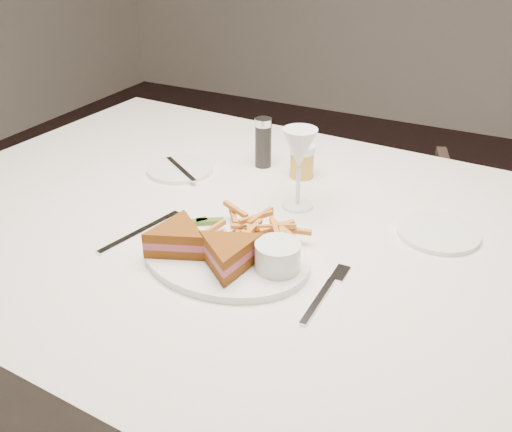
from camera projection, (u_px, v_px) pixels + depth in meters
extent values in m
plane|color=black|center=(304.00, 376.00, 1.82)|extent=(5.00, 5.00, 0.00)
cube|color=silver|center=(266.00, 365.00, 1.34)|extent=(1.66, 1.15, 0.75)
imported|color=#45332A|center=(365.00, 227.00, 2.06)|extent=(0.70, 0.68, 0.59)
ellipsoid|color=white|center=(226.00, 257.00, 1.04)|extent=(0.33, 0.27, 0.01)
cube|color=silver|center=(140.00, 232.00, 1.13)|extent=(0.06, 0.20, 0.00)
cylinder|color=white|center=(180.00, 169.00, 1.39)|extent=(0.16, 0.16, 0.01)
cylinder|color=white|center=(438.00, 233.00, 1.12)|extent=(0.16, 0.16, 0.01)
cylinder|color=black|center=(263.00, 143.00, 1.39)|extent=(0.04, 0.04, 0.12)
cylinder|color=gold|center=(302.00, 161.00, 1.34)|extent=(0.06, 0.06, 0.08)
cube|color=#406021|center=(210.00, 222.00, 1.13)|extent=(0.06, 0.04, 0.01)
cube|color=#406021|center=(194.00, 223.00, 1.13)|extent=(0.05, 0.05, 0.01)
cylinder|color=white|center=(278.00, 256.00, 0.99)|extent=(0.08, 0.08, 0.05)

